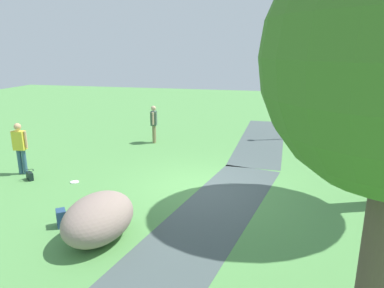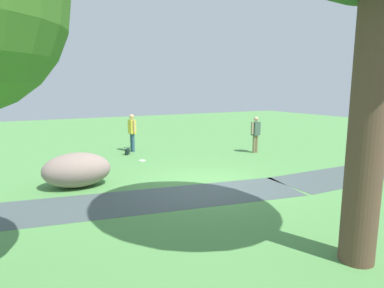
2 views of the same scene
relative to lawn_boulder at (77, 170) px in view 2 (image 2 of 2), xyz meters
name	(u,v)px [view 2 (image 2 of 2)]	position (x,y,z in m)	size (l,w,h in m)	color
ground_plane	(205,184)	(-3.29, 1.57, -0.49)	(48.00, 48.00, 0.00)	#528F49
footpath_segment_near	(376,170)	(-9.29, 2.99, -0.48)	(8.06, 2.11, 0.01)	#455252
footpath_segment_mid	(150,200)	(-1.37, 2.07, -0.48)	(8.21, 3.36, 0.01)	#455252
lawn_boulder	(77,170)	(0.00, 0.00, 0.00)	(1.97, 1.44, 0.98)	gray
woman_with_handbag	(132,130)	(-3.09, -4.30, 0.47)	(0.28, 0.52, 1.66)	#32586E
man_near_boulder	(256,132)	(-7.69, -1.46, 0.42)	(0.51, 0.31, 1.58)	olive
handbag_on_grass	(127,151)	(-2.66, -3.74, -0.35)	(0.38, 0.38, 0.31)	black
backpack_by_boulder	(81,170)	(-0.31, -1.10, -0.29)	(0.35, 0.35, 0.40)	navy
frisbee_on_grass	(142,161)	(-2.79, -2.30, -0.48)	(0.26, 0.26, 0.02)	white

